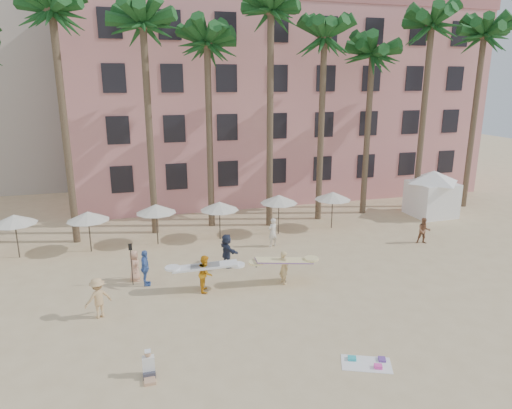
{
  "coord_description": "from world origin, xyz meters",
  "views": [
    {
      "loc": [
        -6.42,
        -15.36,
        10.05
      ],
      "look_at": [
        -0.39,
        6.0,
        4.0
      ],
      "focal_mm": 32.0,
      "sensor_mm": 36.0,
      "label": 1
    }
  ],
  "objects_px": {
    "cabana": "(432,189)",
    "carrier_yellow": "(284,265)",
    "pink_hotel": "(274,103)",
    "carrier_white": "(205,272)"
  },
  "relations": [
    {
      "from": "cabana",
      "to": "carrier_yellow",
      "type": "bearing_deg",
      "value": -150.24
    },
    {
      "from": "carrier_yellow",
      "to": "pink_hotel",
      "type": "bearing_deg",
      "value": 73.57
    },
    {
      "from": "carrier_white",
      "to": "carrier_yellow",
      "type": "bearing_deg",
      "value": -3.5
    },
    {
      "from": "cabana",
      "to": "pink_hotel",
      "type": "bearing_deg",
      "value": 124.61
    },
    {
      "from": "carrier_yellow",
      "to": "carrier_white",
      "type": "distance_m",
      "value": 4.0
    },
    {
      "from": "pink_hotel",
      "to": "carrier_yellow",
      "type": "bearing_deg",
      "value": -106.43
    },
    {
      "from": "cabana",
      "to": "carrier_yellow",
      "type": "height_order",
      "value": "cabana"
    },
    {
      "from": "carrier_white",
      "to": "cabana",
      "type": "bearing_deg",
      "value": 23.65
    },
    {
      "from": "carrier_yellow",
      "to": "carrier_white",
      "type": "height_order",
      "value": "carrier_white"
    },
    {
      "from": "cabana",
      "to": "carrier_yellow",
      "type": "distance_m",
      "value": 17.16
    }
  ]
}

